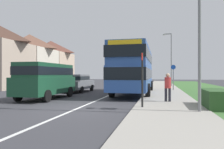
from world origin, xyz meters
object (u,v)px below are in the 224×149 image
pedestrian_at_stop (168,86)px  street_lamp_near (197,3)px  parked_van_dark_green (46,78)px  double_decker_bus (134,68)px  bus_stop_sign (142,76)px  parked_car_grey (78,82)px  cycle_route_sign (173,76)px  street_lamp_mid (170,56)px

pedestrian_at_stop → street_lamp_near: (1.02, -2.92, 3.50)m
street_lamp_near → parked_van_dark_green: bearing=158.1°
double_decker_bus → parked_van_dark_green: 6.97m
parked_van_dark_green → bus_stop_sign: (6.50, -2.89, 0.18)m
parked_car_grey → pedestrian_at_stop: bearing=-38.6°
bus_stop_sign → parked_van_dark_green: bearing=156.1°
pedestrian_at_stop → cycle_route_sign: (0.85, 8.76, 0.45)m
bus_stop_sign → street_lamp_mid: 18.44m
parked_car_grey → street_lamp_mid: 13.37m
double_decker_bus → bus_stop_sign: size_ratio=3.77×
street_lamp_near → street_lamp_mid: street_lamp_near is taller
bus_stop_sign → street_lamp_near: street_lamp_near is taller
parked_van_dark_green → street_lamp_mid: size_ratio=0.73×
bus_stop_sign → cycle_route_sign: size_ratio=1.03×
double_decker_bus → street_lamp_mid: 11.42m
parked_car_grey → street_lamp_near: size_ratio=0.56×
parked_van_dark_green → cycle_route_sign: (8.56, 8.17, 0.06)m
parked_van_dark_green → cycle_route_sign: 11.83m
parked_van_dark_green → street_lamp_near: bearing=-21.9°
double_decker_bus → pedestrian_at_stop: double_decker_bus is taller
parked_van_dark_green → pedestrian_at_stop: size_ratio=3.01×
parked_car_grey → pedestrian_at_stop: size_ratio=2.65×
parked_van_dark_green → parked_car_grey: size_ratio=1.14×
double_decker_bus → street_lamp_near: street_lamp_near is taller
double_decker_bus → parked_van_dark_green: bearing=-139.4°
parked_car_grey → street_lamp_near: street_lamp_near is taller
bus_stop_sign → cycle_route_sign: 11.25m
cycle_route_sign → parked_van_dark_green: bearing=-136.3°
parked_car_grey → street_lamp_near: bearing=-46.0°
parked_van_dark_green → street_lamp_near: (8.73, -3.51, 3.11)m
parked_van_dark_green → bus_stop_sign: size_ratio=1.93×
double_decker_bus → bus_stop_sign: double_decker_bus is taller
parked_car_grey → street_lamp_mid: street_lamp_mid is taller
parked_car_grey → cycle_route_sign: (8.61, 2.58, 0.54)m
parked_van_dark_green → pedestrian_at_stop: 7.74m
cycle_route_sign → double_decker_bus: bearing=-132.0°
cycle_route_sign → parked_car_grey: bearing=-163.3°
double_decker_bus → parked_car_grey: double_decker_bus is taller
parked_car_grey → pedestrian_at_stop: (7.76, -6.18, 0.09)m
parked_van_dark_green → double_decker_bus: bearing=40.6°
bus_stop_sign → cycle_route_sign: (2.06, 11.06, -0.11)m
parked_car_grey → cycle_route_sign: cycle_route_sign is taller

